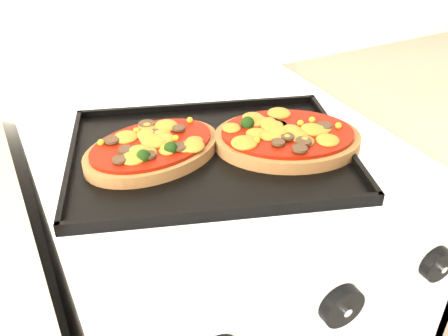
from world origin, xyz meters
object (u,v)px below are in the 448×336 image
pizza_right (287,136)px  pizza_left (152,147)px  stove (223,326)px  baking_tray (210,152)px

pizza_right → pizza_left: bearing=162.2°
stove → pizza_left: size_ratio=3.97×
baking_tray → pizza_right: bearing=2.2°
stove → pizza_right: (0.09, -0.06, 0.48)m
stove → pizza_right: bearing=-30.5°
pizza_left → pizza_right: size_ratio=0.95×
baking_tray → pizza_left: (-0.09, 0.03, 0.01)m
stove → pizza_right: 0.49m
pizza_left → stove: bearing=-6.3°
pizza_left → pizza_right: bearing=-17.8°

